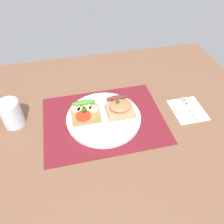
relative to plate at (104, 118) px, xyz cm
name	(u,v)px	position (x,y,z in cm)	size (l,w,h in cm)	color
ground_plane	(104,123)	(0.00, 0.00, -2.62)	(120.00, 90.00, 3.20)	brown
placemat	(104,120)	(0.00, 0.00, -0.87)	(42.01, 31.89, 0.30)	maroon
plate	(104,118)	(0.00, 0.00, 0.00)	(26.10, 26.10, 1.43)	white
sandwich_egg_tomato	(85,112)	(-6.16, 1.76, 2.30)	(9.83, 9.50, 4.29)	olive
sandwich_salmon	(120,107)	(6.08, 1.31, 2.70)	(9.46, 9.66, 5.51)	tan
napkin	(188,110)	(31.31, -2.11, -0.72)	(11.40, 12.97, 0.60)	white
fork	(189,108)	(31.91, -1.73, -0.26)	(1.62, 13.11, 0.32)	#B7B7BC
drinking_glass	(11,114)	(-30.46, 5.17, 3.80)	(7.10, 7.10, 9.63)	silver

